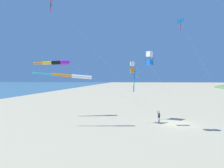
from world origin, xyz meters
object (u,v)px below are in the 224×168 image
(person_child_green_jacket, at_px, (159,116))
(kite_box_checkered_midright, at_px, (132,67))
(kite_windsock_rainbow_low_near, at_px, (57,63))
(kite_delta_striped_overhead, at_px, (134,71))
(kite_box_blue_topmost, at_px, (150,58))
(kite_delta_small_distant, at_px, (180,21))
(kite_windsock_green_low_center, at_px, (71,76))

(person_child_green_jacket, relative_size, kite_box_checkered_midright, 0.19)
(person_child_green_jacket, xyz_separation_m, kite_windsock_rainbow_low_near, (-15.87, 3.13, 7.77))
(person_child_green_jacket, relative_size, kite_windsock_rainbow_low_near, 0.08)
(kite_windsock_rainbow_low_near, bearing_deg, kite_delta_striped_overhead, -5.35)
(kite_delta_striped_overhead, bearing_deg, kite_box_blue_topmost, -72.40)
(kite_delta_striped_overhead, xyz_separation_m, kite_box_blue_topmost, (1.80, -5.67, 1.29))
(kite_delta_striped_overhead, relative_size, kite_box_blue_topmost, 0.83)
(kite_delta_striped_overhead, bearing_deg, kite_delta_small_distant, -49.63)
(kite_delta_small_distant, relative_size, kite_windsock_rainbow_low_near, 0.63)
(person_child_green_jacket, bearing_deg, kite_windsock_rainbow_low_near, 168.85)
(kite_windsock_rainbow_low_near, bearing_deg, kite_box_checkered_midright, -21.83)
(kite_windsock_green_low_center, relative_size, kite_box_checkered_midright, 2.31)
(kite_box_blue_topmost, bearing_deg, kite_windsock_rainbow_low_near, 154.37)
(kite_delta_striped_overhead, xyz_separation_m, kite_box_checkered_midright, (-0.20, -3.74, 0.38))
(person_child_green_jacket, distance_m, kite_delta_striped_overhead, 7.38)
(kite_box_checkered_midright, bearing_deg, kite_windsock_green_low_center, -170.80)
(kite_delta_small_distant, relative_size, kite_delta_striped_overhead, 1.67)
(kite_windsock_green_low_center, xyz_separation_m, kite_windsock_rainbow_low_near, (-4.55, 6.16, 2.27))
(kite_delta_small_distant, height_order, kite_delta_striped_overhead, kite_delta_small_distant)
(kite_box_checkered_midright, bearing_deg, person_child_green_jacket, 26.33)
(kite_windsock_green_low_center, bearing_deg, person_child_green_jacket, 15.00)
(kite_windsock_rainbow_low_near, bearing_deg, kite_box_blue_topmost, -25.63)
(kite_windsock_green_low_center, height_order, kite_box_blue_topmost, kite_box_blue_topmost)
(kite_delta_small_distant, distance_m, kite_delta_striped_overhead, 9.56)
(kite_delta_striped_overhead, distance_m, kite_box_checkered_midright, 3.77)
(kite_windsock_green_low_center, relative_size, kite_box_blue_topmost, 2.06)
(kite_windsock_green_low_center, relative_size, kite_windsock_rainbow_low_near, 0.93)
(kite_box_checkered_midright, bearing_deg, kite_delta_small_distant, -23.38)
(kite_delta_striped_overhead, xyz_separation_m, kite_windsock_rainbow_low_near, (-12.46, 1.17, 1.52))
(kite_delta_small_distant, bearing_deg, kite_box_checkered_midright, 156.62)
(kite_box_blue_topmost, bearing_deg, kite_delta_striped_overhead, 107.60)
(person_child_green_jacket, bearing_deg, kite_delta_striped_overhead, 150.11)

